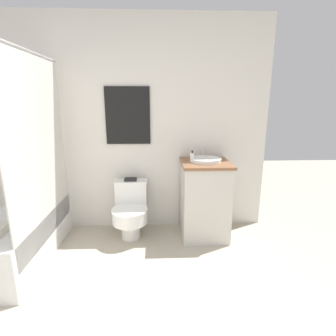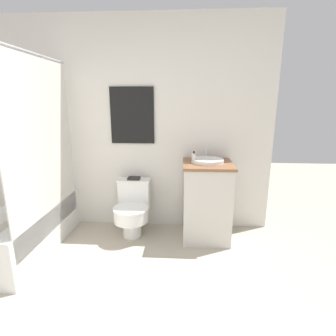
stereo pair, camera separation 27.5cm
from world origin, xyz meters
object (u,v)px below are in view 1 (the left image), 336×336
Objects in this scene: sink at (206,160)px; soap_bottle at (192,157)px; toilet at (130,209)px; book_on_tank at (131,179)px.

soap_bottle is (-0.16, -0.03, 0.04)m from sink.
toilet is 1.67× the size of sink.
toilet is 0.94m from soap_bottle.
toilet is 4.50× the size of book_on_tank.
book_on_tank reaches higher than toilet.
soap_bottle reaches higher than sink.
soap_bottle is (0.70, -0.03, 0.62)m from toilet.
book_on_tank is at bearing 171.20° from sink.
soap_bottle is at bearing -13.24° from book_on_tank.
book_on_tank is (-0.86, 0.13, -0.26)m from sink.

